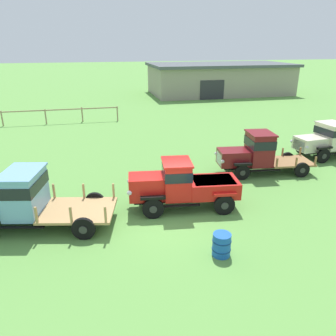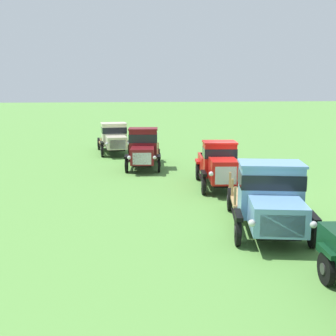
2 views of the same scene
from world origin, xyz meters
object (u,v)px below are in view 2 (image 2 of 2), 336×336
object	(u,v)px
vintage_truck_midrow_center	(218,164)
oil_drum_beside_row	(289,175)
vintage_truck_far_side	(143,148)
vintage_truck_second_in_line	(270,197)
vintage_truck_back_of_row	(114,138)

from	to	relation	value
vintage_truck_midrow_center	oil_drum_beside_row	bearing A→B (deg)	-83.49
oil_drum_beside_row	vintage_truck_far_side	bearing A→B (deg)	55.39
vintage_truck_midrow_center	vintage_truck_second_in_line	bearing A→B (deg)	179.80
vintage_truck_second_in_line	vintage_truck_midrow_center	xyz separation A→B (m)	(6.42, -0.02, -0.07)
vintage_truck_far_side	oil_drum_beside_row	bearing A→B (deg)	-124.61
vintage_truck_back_of_row	vintage_truck_midrow_center	bearing A→B (deg)	-156.93
vintage_truck_midrow_center	vintage_truck_back_of_row	xyz separation A→B (m)	(10.85, 4.62, 0.03)
vintage_truck_back_of_row	vintage_truck_second_in_line	bearing A→B (deg)	-165.08
vintage_truck_midrow_center	vintage_truck_far_side	world-z (taller)	vintage_truck_far_side
vintage_truck_midrow_center	oil_drum_beside_row	distance (m)	3.74
vintage_truck_midrow_center	vintage_truck_far_side	size ratio (longest dim) A/B	0.90
vintage_truck_second_in_line	vintage_truck_back_of_row	size ratio (longest dim) A/B	1.04
vintage_truck_far_side	vintage_truck_back_of_row	bearing A→B (deg)	14.96
vintage_truck_second_in_line	oil_drum_beside_row	world-z (taller)	vintage_truck_second_in_line
vintage_truck_second_in_line	vintage_truck_midrow_center	distance (m)	6.42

